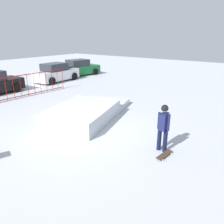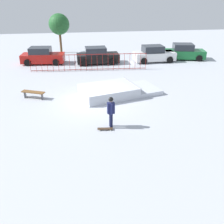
{
  "view_description": "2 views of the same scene",
  "coord_description": "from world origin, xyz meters",
  "px_view_note": "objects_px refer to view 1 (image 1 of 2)",
  "views": [
    {
      "loc": [
        -6.21,
        -6.17,
        3.95
      ],
      "look_at": [
        0.79,
        -1.07,
        0.9
      ],
      "focal_mm": 35.34,
      "sensor_mm": 36.0,
      "label": 1
    },
    {
      "loc": [
        -1.03,
        -14.88,
        6.55
      ],
      "look_at": [
        0.56,
        -3.69,
        1.0
      ],
      "focal_mm": 39.82,
      "sensor_mm": 36.0,
      "label": 2
    }
  ],
  "objects_px": {
    "skateboard": "(164,155)",
    "skate_ramp": "(86,112)",
    "parked_car_green": "(79,68)",
    "skater": "(163,125)",
    "parked_car_white": "(56,73)"
  },
  "relations": [
    {
      "from": "skate_ramp",
      "to": "parked_car_white",
      "type": "height_order",
      "value": "parked_car_white"
    },
    {
      "from": "skateboard",
      "to": "skate_ramp",
      "type": "bearing_deg",
      "value": 81.64
    },
    {
      "from": "skater",
      "to": "parked_car_white",
      "type": "relative_size",
      "value": 0.41
    },
    {
      "from": "parked_car_white",
      "to": "skate_ramp",
      "type": "bearing_deg",
      "value": -124.53
    },
    {
      "from": "parked_car_green",
      "to": "skate_ramp",
      "type": "bearing_deg",
      "value": -123.34
    },
    {
      "from": "skate_ramp",
      "to": "parked_car_green",
      "type": "bearing_deg",
      "value": 30.89
    },
    {
      "from": "skate_ramp",
      "to": "skater",
      "type": "relative_size",
      "value": 3.41
    },
    {
      "from": "skate_ramp",
      "to": "skater",
      "type": "bearing_deg",
      "value": -116.04
    },
    {
      "from": "skate_ramp",
      "to": "parked_car_green",
      "type": "relative_size",
      "value": 1.35
    },
    {
      "from": "skate_ramp",
      "to": "skateboard",
      "type": "bearing_deg",
      "value": -119.41
    },
    {
      "from": "skate_ramp",
      "to": "skateboard",
      "type": "distance_m",
      "value": 4.85
    },
    {
      "from": "skateboard",
      "to": "parked_car_white",
      "type": "xyz_separation_m",
      "value": [
        6.52,
        13.12,
        0.65
      ]
    },
    {
      "from": "skateboard",
      "to": "parked_car_green",
      "type": "xyz_separation_m",
      "value": [
        9.91,
        13.57,
        0.65
      ]
    },
    {
      "from": "skater",
      "to": "skateboard",
      "type": "xyz_separation_m",
      "value": [
        -0.34,
        -0.26,
        -0.93
      ]
    },
    {
      "from": "skateboard",
      "to": "parked_car_green",
      "type": "bearing_deg",
      "value": 60.16
    }
  ]
}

